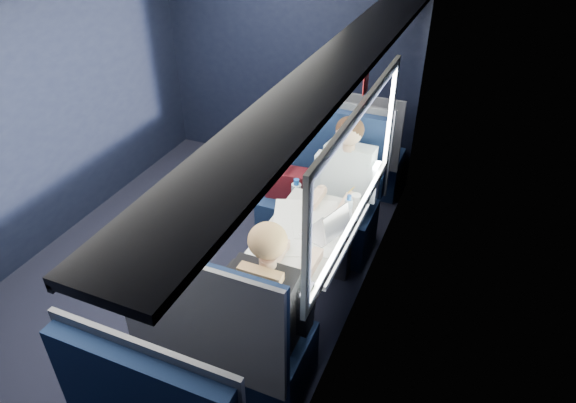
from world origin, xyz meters
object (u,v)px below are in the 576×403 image
at_px(table, 305,238).
at_px(laptop, 329,228).
at_px(woman, 273,298).
at_px(seat_row_front, 352,155).
at_px(bottle_small, 348,208).
at_px(cup, 356,200).
at_px(seat_bay_near, 319,199).
at_px(seat_bay_far, 227,341).
at_px(man, 344,187).

xyz_separation_m(table, laptop, (0.18, 0.01, 0.13)).
bearing_deg(table, woman, -84.55).
bearing_deg(seat_row_front, table, -84.20).
bearing_deg(bottle_small, table, -133.00).
distance_m(seat_row_front, cup, 1.47).
height_order(seat_row_front, bottle_small, seat_row_front).
height_order(seat_bay_near, seat_bay_far, same).
xyz_separation_m(woman, laptop, (0.11, 0.72, 0.07)).
relative_size(seat_row_front, cup, 11.94).
height_order(table, seat_bay_near, seat_bay_near).
relative_size(seat_bay_near, laptop, 3.75).
relative_size(seat_bay_near, cup, 12.97).
height_order(seat_bay_near, woman, woman).
distance_m(table, seat_bay_far, 0.93).
xyz_separation_m(laptop, cup, (0.07, 0.43, -0.01)).
xyz_separation_m(table, seat_bay_far, (-0.18, -0.87, -0.25)).
distance_m(man, bottle_small, 0.49).
relative_size(seat_bay_far, woman, 0.95).
bearing_deg(man, seat_bay_far, -99.03).
relative_size(seat_row_front, woman, 0.88).
bearing_deg(seat_bay_near, seat_bay_far, -89.50).
height_order(table, man, man).
distance_m(seat_bay_near, bottle_small, 0.86).
height_order(seat_bay_near, seat_row_front, seat_bay_near).
xyz_separation_m(seat_bay_far, bottle_small, (0.42, 1.13, 0.42)).
distance_m(seat_bay_near, cup, 0.71).
xyz_separation_m(seat_row_front, bottle_small, (0.42, -1.54, 0.42)).
height_order(woman, bottle_small, woman).
bearing_deg(table, bottle_small, 47.00).
xyz_separation_m(table, bottle_small, (0.24, 0.26, 0.17)).
height_order(man, cup, man).
xyz_separation_m(seat_bay_far, laptop, (0.36, 0.89, 0.38)).
bearing_deg(seat_bay_near, laptop, -66.41).
relative_size(seat_row_front, man, 0.88).
bearing_deg(table, man, 84.48).
distance_m(table, man, 0.70).
distance_m(seat_bay_near, seat_bay_far, 1.74).
distance_m(seat_bay_near, woman, 1.63).
distance_m(seat_row_front, man, 1.17).
bearing_deg(man, bottle_small, -68.92).
height_order(woman, cup, woman).
xyz_separation_m(seat_row_front, man, (0.25, -1.10, 0.31)).
bearing_deg(seat_row_front, seat_bay_near, -90.94).
bearing_deg(seat_bay_near, woman, -80.45).
distance_m(man, laptop, 0.70).
bearing_deg(bottle_small, seat_bay_far, -110.42).
relative_size(laptop, cup, 3.45).
bearing_deg(woman, bottle_small, 79.94).
relative_size(seat_bay_far, seat_row_front, 1.09).
bearing_deg(woman, seat_row_front, 95.70).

